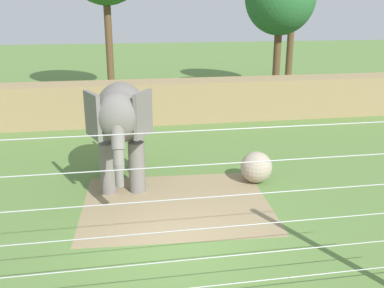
# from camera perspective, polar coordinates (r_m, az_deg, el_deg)

# --- Properties ---
(ground_plane) EXTENTS (120.00, 120.00, 0.00)m
(ground_plane) POSITION_cam_1_polar(r_m,az_deg,el_deg) (10.87, -1.81, -12.49)
(ground_plane) COLOR #5B7F3D
(dirt_patch) EXTENTS (5.58, 4.70, 0.01)m
(dirt_patch) POSITION_cam_1_polar(r_m,az_deg,el_deg) (12.70, -2.07, -7.81)
(dirt_patch) COLOR #937F5B
(dirt_patch) RESTS_ON ground
(embankment_wall) EXTENTS (36.00, 1.80, 1.98)m
(embankment_wall) POSITION_cam_1_polar(r_m,az_deg,el_deg) (21.42, -6.27, 5.47)
(embankment_wall) COLOR #997F56
(embankment_wall) RESTS_ON ground
(elephant) EXTENTS (1.88, 4.46, 3.30)m
(elephant) POSITION_cam_1_polar(r_m,az_deg,el_deg) (13.38, -9.29, 3.24)
(elephant) COLOR slate
(elephant) RESTS_ON ground
(enrichment_ball) EXTENTS (1.02, 1.02, 1.02)m
(enrichment_ball) POSITION_cam_1_polar(r_m,az_deg,el_deg) (14.17, 8.41, -3.02)
(enrichment_ball) COLOR tan
(enrichment_ball) RESTS_ON ground
(cable_fence) EXTENTS (9.24, 0.19, 3.72)m
(cable_fence) POSITION_cam_1_polar(r_m,az_deg,el_deg) (7.52, 1.16, -10.73)
(cable_fence) COLOR brown
(cable_fence) RESTS_ON ground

